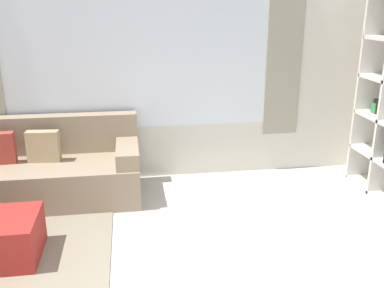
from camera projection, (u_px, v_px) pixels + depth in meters
wall_back at (139, 68)px, 4.95m from camera, size 6.89×0.11×2.70m
couch_main at (42, 172)px, 4.68m from camera, size 2.10×0.87×0.87m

